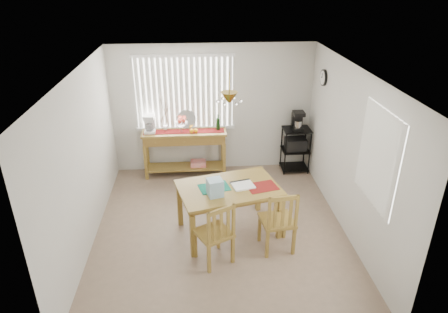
{
  "coord_description": "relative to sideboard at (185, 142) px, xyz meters",
  "views": [
    {
      "loc": [
        -0.35,
        -5.38,
        3.88
      ],
      "look_at": [
        0.1,
        0.55,
        1.05
      ],
      "focal_mm": 32.0,
      "sensor_mm": 36.0,
      "label": 1
    }
  ],
  "objects": [
    {
      "name": "sideboard_items",
      "position": [
        -0.29,
        0.02,
        0.38
      ],
      "size": [
        1.58,
        0.4,
        0.72
      ],
      "color": "#650D0D",
      "rests_on": "sideboard"
    },
    {
      "name": "chair_right",
      "position": [
        1.38,
        -2.57,
        -0.2
      ],
      "size": [
        0.53,
        0.53,
        1.03
      ],
      "color": "olive",
      "rests_on": "ground"
    },
    {
      "name": "room_shell",
      "position": [
        0.57,
        -1.98,
        0.99
      ],
      "size": [
        4.2,
        4.7,
        2.7
      ],
      "color": "silver",
      "rests_on": "ground"
    },
    {
      "name": "sideboard",
      "position": [
        0.0,
        0.0,
        0.0
      ],
      "size": [
        1.67,
        0.47,
        0.94
      ],
      "color": "olive",
      "rests_on": "ground"
    },
    {
      "name": "cart_items",
      "position": [
        2.26,
        0.01,
        0.4
      ],
      "size": [
        0.22,
        0.26,
        0.38
      ],
      "color": "black",
      "rests_on": "wire_cart"
    },
    {
      "name": "dining_table",
      "position": [
        0.7,
        -2.05,
        0.02
      ],
      "size": [
        1.71,
        1.32,
        0.81
      ],
      "color": "olive",
      "rests_on": "ground"
    },
    {
      "name": "chair_left",
      "position": [
        0.45,
        -2.78,
        -0.21
      ],
      "size": [
        0.62,
        0.62,
        1.0
      ],
      "color": "olive",
      "rests_on": "ground"
    },
    {
      "name": "wire_cart",
      "position": [
        2.26,
        -0.0,
        -0.15
      ],
      "size": [
        0.54,
        0.44,
        0.92
      ],
      "color": "black",
      "rests_on": "ground"
    },
    {
      "name": "table_items",
      "position": [
        0.59,
        -2.21,
        0.21
      ],
      "size": [
        1.26,
        0.57,
        0.26
      ],
      "color": "#157A61",
      "rests_on": "dining_table"
    },
    {
      "name": "ground",
      "position": [
        0.57,
        -2.0,
        -0.71
      ],
      "size": [
        4.0,
        4.5,
        0.01
      ],
      "primitive_type": "cube",
      "color": "#8B735E"
    }
  ]
}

